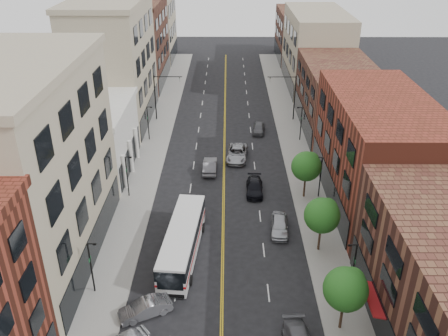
{
  "coord_description": "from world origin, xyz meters",
  "views": [
    {
      "loc": [
        0.39,
        -23.27,
        28.51
      ],
      "look_at": [
        0.06,
        21.71,
        5.0
      ],
      "focal_mm": 38.0,
      "sensor_mm": 36.0,
      "label": 1
    }
  ],
  "objects_px": {
    "car_angle_b": "(145,308)",
    "car_lane_b": "(237,153)",
    "car_parked_far": "(280,225)",
    "city_bus": "(183,240)",
    "car_lane_behind": "(210,166)",
    "car_lane_a": "(255,187)",
    "car_lane_c": "(259,128)"
  },
  "relations": [
    {
      "from": "car_angle_b",
      "to": "car_lane_behind",
      "type": "xyz_separation_m",
      "value": [
        4.39,
        25.02,
        0.08
      ]
    },
    {
      "from": "city_bus",
      "to": "car_lane_c",
      "type": "bearing_deg",
      "value": 78.39
    },
    {
      "from": "car_parked_far",
      "to": "car_lane_behind",
      "type": "height_order",
      "value": "car_lane_behind"
    },
    {
      "from": "car_angle_b",
      "to": "car_parked_far",
      "type": "height_order",
      "value": "car_parked_far"
    },
    {
      "from": "car_lane_c",
      "to": "car_lane_a",
      "type": "bearing_deg",
      "value": -87.86
    },
    {
      "from": "city_bus",
      "to": "car_lane_a",
      "type": "xyz_separation_m",
      "value": [
        7.42,
        11.93,
        -1.13
      ]
    },
    {
      "from": "city_bus",
      "to": "car_lane_a",
      "type": "height_order",
      "value": "city_bus"
    },
    {
      "from": "city_bus",
      "to": "car_angle_b",
      "type": "relative_size",
      "value": 2.88
    },
    {
      "from": "city_bus",
      "to": "car_parked_far",
      "type": "relative_size",
      "value": 2.72
    },
    {
      "from": "car_angle_b",
      "to": "car_parked_far",
      "type": "relative_size",
      "value": 0.94
    },
    {
      "from": "car_lane_a",
      "to": "car_lane_c",
      "type": "relative_size",
      "value": 1.14
    },
    {
      "from": "car_lane_a",
      "to": "car_lane_b",
      "type": "height_order",
      "value": "car_lane_b"
    },
    {
      "from": "car_lane_a",
      "to": "car_lane_b",
      "type": "distance_m",
      "value": 9.13
    },
    {
      "from": "car_lane_behind",
      "to": "car_parked_far",
      "type": "bearing_deg",
      "value": 120.34
    },
    {
      "from": "car_parked_far",
      "to": "car_lane_c",
      "type": "distance_m",
      "value": 25.87
    },
    {
      "from": "car_lane_c",
      "to": "car_angle_b",
      "type": "bearing_deg",
      "value": -99.78
    },
    {
      "from": "car_angle_b",
      "to": "car_lane_b",
      "type": "distance_m",
      "value": 29.74
    },
    {
      "from": "city_bus",
      "to": "car_parked_far",
      "type": "distance_m",
      "value": 10.43
    },
    {
      "from": "car_angle_b",
      "to": "car_lane_behind",
      "type": "height_order",
      "value": "car_lane_behind"
    },
    {
      "from": "car_angle_b",
      "to": "car_parked_far",
      "type": "xyz_separation_m",
      "value": [
        11.99,
        11.75,
        0.07
      ]
    },
    {
      "from": "car_lane_a",
      "to": "car_lane_b",
      "type": "bearing_deg",
      "value": 103.83
    },
    {
      "from": "car_angle_b",
      "to": "car_lane_c",
      "type": "relative_size",
      "value": 1.02
    },
    {
      "from": "car_lane_a",
      "to": "car_angle_b",
      "type": "bearing_deg",
      "value": -114.6
    },
    {
      "from": "city_bus",
      "to": "car_lane_behind",
      "type": "xyz_separation_m",
      "value": [
        1.99,
        17.23,
        -1.03
      ]
    },
    {
      "from": "car_lane_behind",
      "to": "car_lane_a",
      "type": "bearing_deg",
      "value": 136.3
    },
    {
      "from": "car_parked_far",
      "to": "car_lane_b",
      "type": "bearing_deg",
      "value": 107.86
    },
    {
      "from": "car_angle_b",
      "to": "car_lane_b",
      "type": "relative_size",
      "value": 0.74
    },
    {
      "from": "car_lane_behind",
      "to": "car_lane_b",
      "type": "relative_size",
      "value": 0.83
    },
    {
      "from": "car_angle_b",
      "to": "car_lane_behind",
      "type": "relative_size",
      "value": 0.9
    },
    {
      "from": "car_parked_far",
      "to": "car_lane_c",
      "type": "bearing_deg",
      "value": 95.79
    },
    {
      "from": "car_angle_b",
      "to": "city_bus",
      "type": "bearing_deg",
      "value": 136.73
    },
    {
      "from": "car_parked_far",
      "to": "car_lane_b",
      "type": "height_order",
      "value": "car_lane_b"
    }
  ]
}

